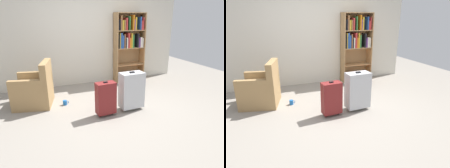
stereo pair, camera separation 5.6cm
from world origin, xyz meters
The scene contains 8 objects.
ground_plane centered at (0.00, 0.00, 0.00)m, with size 8.88×8.88×0.00m, color gray.
back_wall centered at (0.00, 1.97, 1.30)m, with size 5.07×0.10×2.60m, color beige.
bookshelf centered at (1.04, 1.76, 1.09)m, with size 0.82×0.32×1.83m.
armchair centered at (-1.43, 0.93, 0.32)m, with size 0.84×0.84×0.90m.
mug centered at (-0.89, 0.69, 0.05)m, with size 0.12×0.08×0.10m.
storage_box centered at (1.02, 1.31, 0.13)m, with size 0.45×0.27×0.25m.
suitcase_dark_red centered at (-0.26, -0.04, 0.34)m, with size 0.36×0.22×0.65m.
suitcase_silver centered at (0.29, 0.04, 0.39)m, with size 0.47×0.27×0.76m.
Camera 1 is at (-1.34, -3.11, 1.72)m, focal length 31.61 mm.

